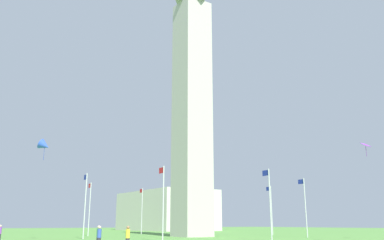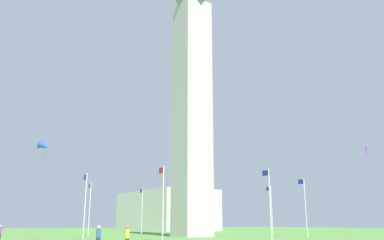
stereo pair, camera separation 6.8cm
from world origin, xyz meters
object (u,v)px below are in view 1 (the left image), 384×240
Objects in this scene: person_yellow_shirt at (128,238)px; person_blue_shirt at (99,237)px; flagpole_s at (270,200)px; distant_building at (165,211)px; person_purple_shirt at (0,233)px; kite_blue_delta at (45,146)px; flagpole_sw at (305,205)px; flagpole_w at (271,208)px; kite_purple_diamond at (366,145)px; obelisk_monument at (192,97)px; flagpole_nw at (209,209)px; flagpole_n at (142,209)px; flagpole_ne at (90,206)px; flagpole_se at (163,199)px; flagpole_e at (85,202)px; person_green_shirt at (98,236)px.

person_blue_shirt is at bearing 48.31° from person_yellow_shirt.
distant_building is (65.81, -24.32, 0.80)m from flagpole_s.
kite_blue_delta is at bearing 37.94° from person_purple_shirt.
flagpole_w is (11.44, -4.74, 0.00)m from flagpole_sw.
person_blue_shirt is 27.67m from kite_purple_diamond.
flagpole_w is at bearing -43.90° from person_yellow_shirt.
flagpole_nw is (11.50, -11.44, -16.74)m from obelisk_monument.
flagpole_n is 0.27× the size of distant_building.
flagpole_ne is (-4.74, 11.44, 0.00)m from flagpole_n.
distant_building is (71.47, -44.68, 4.39)m from person_yellow_shirt.
flagpole_se is 22.00m from kite_purple_diamond.
flagpole_ne is 41.31m from kite_purple_diamond.
flagpole_se is at bearing 157.50° from flagpole_n.
flagpole_e is 1.00× the size of flagpole_se.
flagpole_n is at bearing -45.00° from flagpole_e.
person_yellow_shirt is (-21.78, 20.36, -20.34)m from obelisk_monument.
person_blue_shirt is at bearing 148.75° from flagpole_n.
obelisk_monument is at bearing -135.15° from flagpole_ne.
person_yellow_shirt is at bearing 151.82° from flagpole_n.
flagpole_w reaches higher than person_blue_shirt.
flagpole_w is 1.00× the size of flagpole_nw.
person_green_shirt is (-28.00, 32.06, -3.60)m from flagpole_nw.
flagpole_se is 14.16m from person_yellow_shirt.
flagpole_s is 4.77× the size of person_blue_shirt.
flagpole_e is at bearing 112.50° from flagpole_nw.
flagpole_nw is (-0.00, -22.88, 0.00)m from flagpole_ne.
person_yellow_shirt is at bearing -120.27° from person_blue_shirt.
flagpole_ne is at bearing 44.85° from obelisk_monument.
person_yellow_shirt is (-38.02, 20.36, -3.59)m from flagpole_n.
flagpole_ne is 0.27× the size of distant_building.
flagpole_e is at bearing -75.67° from kite_blue_delta.
flagpole_se and flagpole_w have the same top height.
kite_purple_diamond is (-38.16, -14.96, 5.17)m from flagpole_ne.
flagpole_s reaches higher than person_blue_shirt.
kite_blue_delta is (18.17, 0.33, 10.01)m from person_blue_shirt.
flagpole_sw is 1.00× the size of flagpole_nw.
person_green_shirt is (-16.56, 36.80, -3.60)m from flagpole_w.
kite_blue_delta is at bearing 111.12° from flagpole_nw.
flagpole_ne is 1.00× the size of flagpole_nw.
person_blue_shirt is 1.00× the size of person_green_shirt.
flagpole_se is 32.36m from flagpole_nw.
flagpole_e is at bearing 89.79° from obelisk_monument.
kite_purple_diamond is (-10.16, -24.13, 8.76)m from person_green_shirt.
kite_blue_delta is at bearing 73.51° from flagpole_sw.
kite_purple_diamond is at bearing -172.49° from obelisk_monument.
flagpole_ne is 1.00× the size of flagpole_w.
flagpole_se reaches higher than person_blue_shirt.
flagpole_se is 4.77× the size of person_green_shirt.
kite_blue_delta is (20.33, 1.73, 10.01)m from person_yellow_shirt.
kite_purple_diamond is at bearing -134.55° from kite_blue_delta.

